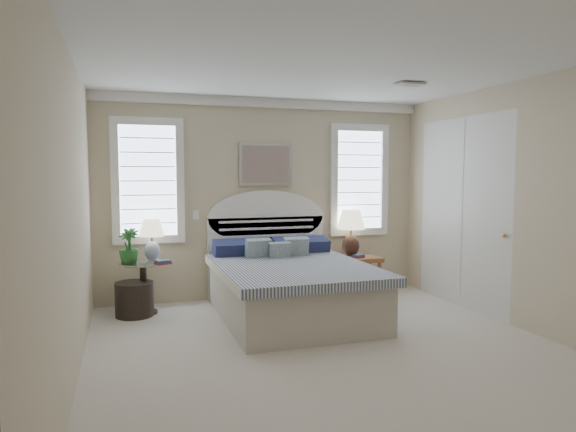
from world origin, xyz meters
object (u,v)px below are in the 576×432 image
(nightstand_right, at_px, (362,267))
(lamp_left, at_px, (152,235))
(bed, at_px, (288,283))
(floor_pot, at_px, (134,299))
(lamp_right, at_px, (351,227))
(side_table_left, at_px, (143,282))

(nightstand_right, bearing_deg, lamp_left, 179.14)
(bed, relative_size, floor_pot, 5.10)
(nightstand_right, distance_m, lamp_left, 2.89)
(bed, xyz_separation_m, lamp_right, (1.20, 0.84, 0.55))
(floor_pot, xyz_separation_m, lamp_right, (2.96, 0.33, 0.73))
(nightstand_right, bearing_deg, lamp_right, 123.32)
(bed, xyz_separation_m, floor_pot, (-1.76, 0.52, -0.18))
(side_table_left, bearing_deg, lamp_left, 50.67)
(floor_pot, relative_size, lamp_left, 0.87)
(lamp_right, bearing_deg, nightstand_right, -56.68)
(side_table_left, xyz_separation_m, nightstand_right, (2.95, 0.10, -0.00))
(bed, bearing_deg, nightstand_right, 28.03)
(side_table_left, distance_m, lamp_left, 0.58)
(nightstand_right, xyz_separation_m, lamp_left, (-2.83, 0.04, 0.56))
(side_table_left, height_order, lamp_right, lamp_right)
(bed, bearing_deg, lamp_left, 154.40)
(lamp_right, bearing_deg, floor_pot, -173.73)
(bed, relative_size, nightstand_right, 4.29)
(side_table_left, height_order, lamp_left, lamp_left)
(lamp_left, bearing_deg, side_table_left, -129.33)
(bed, bearing_deg, side_table_left, 160.26)
(bed, height_order, nightstand_right, bed)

